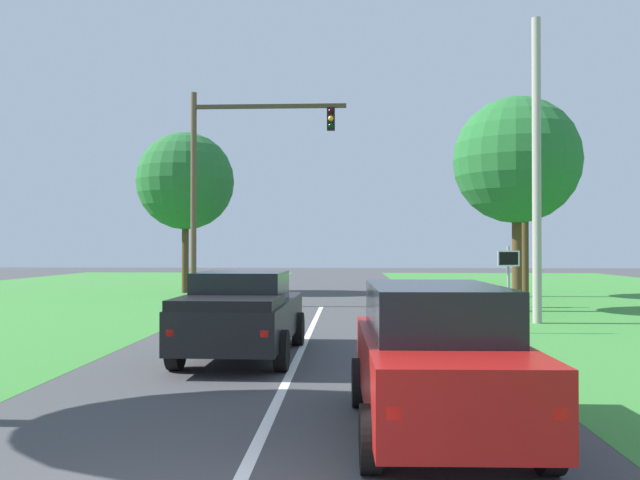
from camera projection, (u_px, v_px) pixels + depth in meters
name	position (u px, v px, depth m)	size (l,w,h in m)	color
ground_plane	(305.00, 342.00, 16.26)	(120.00, 120.00, 0.00)	#424244
red_suv_near	(436.00, 355.00, 8.27)	(2.17, 4.63, 1.89)	#9E1411
pickup_truck_lead	(243.00, 313.00, 13.97)	(2.39, 5.43, 1.86)	black
traffic_light	(229.00, 168.00, 26.25)	(6.37, 0.40, 8.75)	brown
keep_moving_sign	(508.00, 277.00, 17.90)	(0.60, 0.09, 2.43)	gray
oak_tree_right	(517.00, 161.00, 24.19)	(4.74, 4.74, 8.05)	#4C351E
utility_pole_right	(537.00, 170.00, 20.32)	(0.28, 0.28, 9.68)	#9E998E
extra_tree_1	(185.00, 181.00, 34.03)	(5.13, 5.13, 8.48)	#4C351E
extra_tree_2	(525.00, 155.00, 31.44)	(5.22, 5.22, 9.54)	#4C351E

